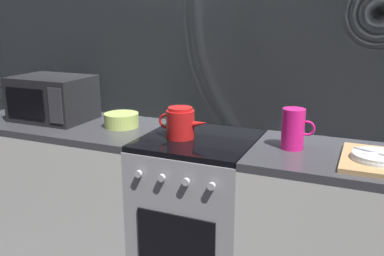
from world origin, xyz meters
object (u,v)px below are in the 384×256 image
(stove_unit, at_px, (199,215))
(microwave, at_px, (53,98))
(pitcher, at_px, (293,129))
(kettle, at_px, (181,123))
(mixing_bowl, at_px, (121,120))
(dish_pile, at_px, (377,159))

(stove_unit, bearing_deg, microwave, 179.06)
(stove_unit, bearing_deg, pitcher, 1.71)
(kettle, bearing_deg, microwave, 176.67)
(mixing_bowl, xyz_separation_m, dish_pile, (1.38, -0.08, -0.02))
(microwave, xyz_separation_m, kettle, (0.89, -0.05, -0.05))
(microwave, bearing_deg, pitcher, -0.06)
(kettle, bearing_deg, stove_unit, 21.24)
(mixing_bowl, distance_m, dish_pile, 1.38)
(mixing_bowl, height_order, pitcher, pitcher)
(stove_unit, bearing_deg, dish_pile, -3.23)
(kettle, distance_m, pitcher, 0.58)
(pitcher, bearing_deg, stove_unit, -178.29)
(stove_unit, distance_m, pitcher, 0.74)
(stove_unit, bearing_deg, mixing_bowl, 176.08)
(mixing_bowl, bearing_deg, stove_unit, -3.92)
(microwave, xyz_separation_m, dish_pile, (1.85, -0.07, -0.12))
(microwave, relative_size, dish_pile, 1.15)
(microwave, bearing_deg, mixing_bowl, 2.20)
(kettle, height_order, pitcher, pitcher)
(stove_unit, distance_m, mixing_bowl, 0.70)
(mixing_bowl, height_order, dish_pile, mixing_bowl)
(mixing_bowl, xyz_separation_m, pitcher, (0.99, -0.02, 0.06))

